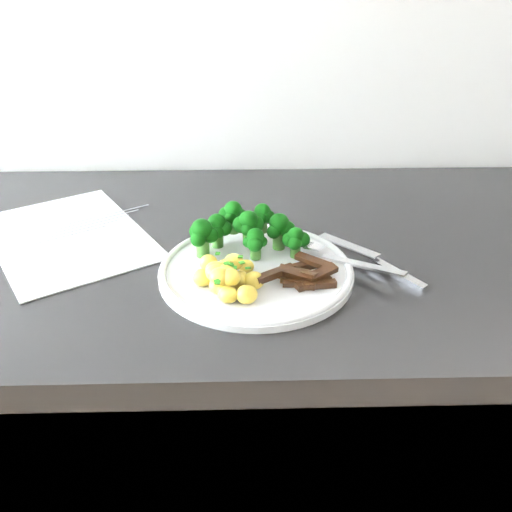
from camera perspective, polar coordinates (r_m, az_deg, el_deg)
counter at (r=1.16m, az=-5.81°, el=-19.92°), size 2.51×0.63×0.94m
recipe_paper at (r=0.92m, az=-18.73°, el=1.92°), size 0.34×0.37×0.00m
plate at (r=0.77m, az=-0.00°, el=-1.44°), size 0.27×0.27×0.02m
broccoli at (r=0.80m, az=-1.06°, el=2.89°), size 0.17×0.10×0.06m
potatoes at (r=0.72m, az=-2.98°, el=-2.18°), size 0.09×0.10×0.04m
beef_strips at (r=0.74m, az=4.79°, el=-1.90°), size 0.11×0.08×0.02m
fork at (r=0.79m, az=9.17°, el=-0.27°), size 0.16×0.13×0.02m
knife at (r=0.80m, az=12.92°, el=-0.97°), size 0.13×0.15×0.02m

